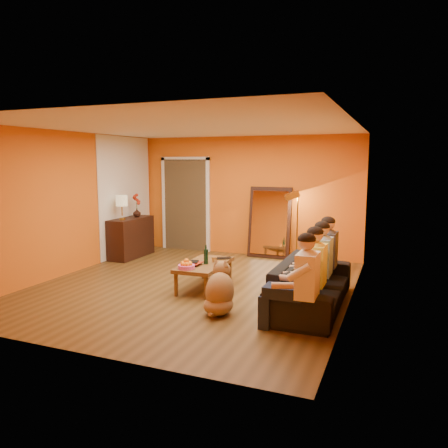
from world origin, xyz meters
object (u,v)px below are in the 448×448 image
at_px(person_far_right, 328,256).
at_px(person_mid_left, 315,273).
at_px(laptop, 223,259).
at_px(floor_lamp, 297,229).
at_px(wine_bottle, 206,254).
at_px(coffee_table, 205,275).
at_px(person_mid_right, 322,264).
at_px(dog, 220,287).
at_px(table_lamp, 122,208).
at_px(vase, 137,213).
at_px(mirror_frame, 270,222).
at_px(person_far_left, 307,283).
at_px(tumbler, 214,259).
at_px(sofa, 311,284).
at_px(sideboard, 131,237).

bearing_deg(person_far_right, person_mid_left, -90.00).
bearing_deg(laptop, floor_lamp, 32.96).
distance_m(person_mid_left, wine_bottle, 1.97).
xyz_separation_m(coffee_table, person_mid_right, (1.92, -0.14, 0.40)).
bearing_deg(dog, person_mid_left, 8.90).
distance_m(table_lamp, vase, 0.57).
bearing_deg(laptop, mirror_frame, 52.54).
relative_size(floor_lamp, dog, 1.98).
relative_size(mirror_frame, person_mid_left, 1.25).
distance_m(dog, person_far_left, 1.27).
bearing_deg(tumbler, sofa, -12.15).
distance_m(dog, laptop, 1.45).
bearing_deg(person_far_right, sofa, -101.31).
height_order(person_mid_right, laptop, person_mid_right).
relative_size(sofa, person_mid_left, 1.82).
height_order(mirror_frame, person_far_right, mirror_frame).
bearing_deg(floor_lamp, person_mid_left, -97.50).
relative_size(sofa, person_far_right, 1.82).
bearing_deg(tumbler, person_mid_right, -8.20).
bearing_deg(coffee_table, person_mid_left, -22.00).
relative_size(person_far_left, laptop, 3.91).
distance_m(sideboard, vase, 0.57).
relative_size(sideboard, coffee_table, 0.97).
bearing_deg(floor_lamp, tumbler, -137.04).
relative_size(coffee_table, laptop, 3.91).
xyz_separation_m(coffee_table, floor_lamp, (1.02, 2.27, 0.51)).
distance_m(person_far_left, person_far_right, 1.65).
xyz_separation_m(person_mid_right, wine_bottle, (-1.87, 0.09, -0.03)).
xyz_separation_m(sideboard, person_mid_right, (4.37, -1.70, 0.18)).
height_order(mirror_frame, wine_bottle, mirror_frame).
distance_m(coffee_table, laptop, 0.45).
distance_m(person_far_left, person_mid_left, 0.55).
xyz_separation_m(laptop, vase, (-2.63, 1.46, 0.51)).
xyz_separation_m(dog, person_mid_right, (1.23, 0.87, 0.25)).
bearing_deg(vase, dog, -41.92).
xyz_separation_m(table_lamp, floor_lamp, (3.47, 1.01, -0.39)).
xyz_separation_m(coffee_table, vase, (-2.45, 1.81, 0.73)).
relative_size(table_lamp, dog, 0.70).
distance_m(floor_lamp, wine_bottle, 2.52).
bearing_deg(table_lamp, wine_bottle, -27.67).
distance_m(mirror_frame, tumbler, 2.55).
bearing_deg(person_mid_right, coffee_table, 175.85).
bearing_deg(tumbler, laptop, 75.38).
relative_size(coffee_table, person_far_left, 1.00).
relative_size(person_mid_left, person_far_right, 1.00).
height_order(dog, vase, vase).
height_order(person_mid_left, person_mid_right, same).
height_order(wine_bottle, tumbler, wine_bottle).
bearing_deg(vase, floor_lamp, 7.54).
bearing_deg(tumbler, person_far_right, 9.20).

